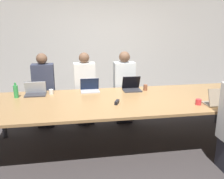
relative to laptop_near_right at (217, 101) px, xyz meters
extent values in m
plane|color=#383333|center=(-1.30, 0.51, -0.85)|extent=(24.00, 24.00, 0.00)
cube|color=beige|center=(-1.30, 2.84, 0.55)|extent=(12.00, 0.06, 2.80)
cube|color=#9E7547|center=(-1.30, 0.51, -0.10)|extent=(4.43, 1.51, 0.04)
cylinder|color=#4C4C51|center=(-3.33, 1.08, -0.48)|extent=(0.08, 0.08, 0.73)
cylinder|color=#4C4C51|center=(0.74, 1.08, -0.48)|extent=(0.08, 0.08, 0.73)
cube|color=gray|center=(0.00, 0.05, -0.07)|extent=(0.33, 0.25, 0.02)
cube|color=gray|center=(0.00, -0.05, 0.07)|extent=(0.34, 0.10, 0.25)
cube|color=#0F1933|center=(0.00, -0.04, 0.06)|extent=(0.33, 0.09, 0.24)
cylinder|color=red|center=(-0.26, 0.08, -0.03)|extent=(0.09, 0.09, 0.09)
cube|color=#333338|center=(-2.75, 0.98, -0.07)|extent=(0.35, 0.21, 0.02)
cube|color=#333338|center=(-2.75, 1.07, 0.05)|extent=(0.35, 0.07, 0.21)
cube|color=silver|center=(-2.75, 1.06, 0.05)|extent=(0.35, 0.07, 0.21)
cube|color=#2D2D38|center=(-2.65, 1.49, -0.62)|extent=(0.32, 0.24, 0.45)
cube|color=#33384C|center=(-2.65, 1.49, -0.01)|extent=(0.40, 0.24, 0.77)
sphere|color=brown|center=(-2.65, 1.49, 0.47)|extent=(0.20, 0.20, 0.20)
cylinder|color=white|center=(-2.48, 1.02, -0.03)|extent=(0.08, 0.08, 0.08)
cylinder|color=green|center=(-3.04, 0.91, 0.03)|extent=(0.08, 0.08, 0.21)
cylinder|color=green|center=(-3.04, 0.91, 0.15)|extent=(0.03, 0.03, 0.05)
cube|color=#B7B7BC|center=(-1.81, 1.05, -0.07)|extent=(0.33, 0.22, 0.02)
cube|color=#B7B7BC|center=(-1.81, 1.14, 0.05)|extent=(0.33, 0.08, 0.22)
cube|color=#0F1933|center=(-1.81, 1.13, 0.05)|extent=(0.33, 0.07, 0.21)
cube|color=#2D2D38|center=(-1.88, 1.49, -0.62)|extent=(0.32, 0.24, 0.45)
cube|color=silver|center=(-1.88, 1.49, -0.01)|extent=(0.40, 0.24, 0.77)
sphere|color=brown|center=(-1.88, 1.49, 0.47)|extent=(0.20, 0.20, 0.20)
cube|color=#333338|center=(-1.06, 0.99, -0.07)|extent=(0.32, 0.25, 0.02)
cube|color=#333338|center=(-1.06, 1.08, 0.06)|extent=(0.33, 0.11, 0.24)
cube|color=black|center=(-1.06, 1.07, 0.06)|extent=(0.32, 0.11, 0.23)
cube|color=#2D2D38|center=(-1.11, 1.43, -0.62)|extent=(0.32, 0.24, 0.45)
cube|color=silver|center=(-1.11, 1.43, -0.01)|extent=(0.40, 0.24, 0.77)
sphere|color=brown|center=(-1.11, 1.43, 0.48)|extent=(0.21, 0.21, 0.21)
cylinder|color=brown|center=(-0.81, 0.99, -0.02)|extent=(0.07, 0.07, 0.10)
cube|color=black|center=(-1.46, 0.33, -0.05)|extent=(0.10, 0.15, 0.05)
camera|label=1|loc=(-2.13, -3.22, 1.15)|focal=40.00mm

